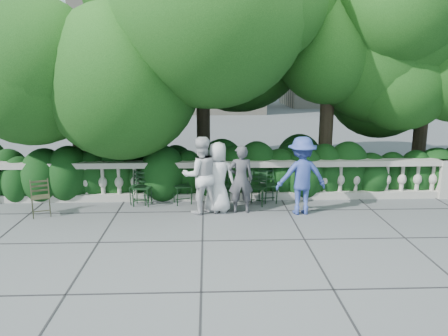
{
  "coord_description": "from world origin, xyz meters",
  "views": [
    {
      "loc": [
        -0.38,
        -8.95,
        3.24
      ],
      "look_at": [
        0.0,
        1.0,
        1.0
      ],
      "focal_mm": 35.0,
      "sensor_mm": 36.0,
      "label": 1
    }
  ],
  "objects_px": {
    "chair_c": "(222,205)",
    "person_older_blue": "(302,176)",
    "person_woman_grey": "(241,179)",
    "chair_b": "(141,207)",
    "chair_a": "(138,206)",
    "person_businessman": "(218,177)",
    "chair_weathered": "(42,218)",
    "chair_d": "(184,205)",
    "person_casual_man": "(201,175)",
    "chair_f": "(269,204)",
    "chair_e": "(255,206)"
  },
  "relations": [
    {
      "from": "chair_a",
      "to": "person_woman_grey",
      "type": "bearing_deg",
      "value": -4.88
    },
    {
      "from": "chair_b",
      "to": "chair_e",
      "type": "relative_size",
      "value": 1.0
    },
    {
      "from": "chair_a",
      "to": "chair_weathered",
      "type": "bearing_deg",
      "value": -148.73
    },
    {
      "from": "chair_a",
      "to": "chair_f",
      "type": "height_order",
      "value": "same"
    },
    {
      "from": "chair_c",
      "to": "chair_d",
      "type": "distance_m",
      "value": 0.92
    },
    {
      "from": "chair_d",
      "to": "chair_b",
      "type": "bearing_deg",
      "value": 167.16
    },
    {
      "from": "chair_c",
      "to": "chair_d",
      "type": "relative_size",
      "value": 1.0
    },
    {
      "from": "person_businessman",
      "to": "chair_weathered",
      "type": "bearing_deg",
      "value": 22.3
    },
    {
      "from": "chair_e",
      "to": "person_businessman",
      "type": "xyz_separation_m",
      "value": [
        -0.91,
        -0.34,
        0.82
      ]
    },
    {
      "from": "chair_e",
      "to": "person_woman_grey",
      "type": "height_order",
      "value": "person_woman_grey"
    },
    {
      "from": "person_businessman",
      "to": "person_casual_man",
      "type": "xyz_separation_m",
      "value": [
        -0.39,
        -0.07,
        0.07
      ]
    },
    {
      "from": "chair_e",
      "to": "person_businessman",
      "type": "relative_size",
      "value": 0.51
    },
    {
      "from": "chair_a",
      "to": "chair_c",
      "type": "xyz_separation_m",
      "value": [
        2.05,
        -0.03,
        0.0
      ]
    },
    {
      "from": "person_businessman",
      "to": "person_woman_grey",
      "type": "bearing_deg",
      "value": -170.89
    },
    {
      "from": "chair_f",
      "to": "person_woman_grey",
      "type": "relative_size",
      "value": 0.53
    },
    {
      "from": "person_woman_grey",
      "to": "person_casual_man",
      "type": "xyz_separation_m",
      "value": [
        -0.91,
        0.01,
        0.1
      ]
    },
    {
      "from": "chair_c",
      "to": "person_older_blue",
      "type": "xyz_separation_m",
      "value": [
        1.79,
        -0.69,
        0.89
      ]
    },
    {
      "from": "chair_b",
      "to": "person_older_blue",
      "type": "height_order",
      "value": "person_older_blue"
    },
    {
      "from": "chair_c",
      "to": "chair_weathered",
      "type": "height_order",
      "value": "same"
    },
    {
      "from": "chair_c",
      "to": "chair_e",
      "type": "height_order",
      "value": "same"
    },
    {
      "from": "person_businessman",
      "to": "person_older_blue",
      "type": "distance_m",
      "value": 1.91
    },
    {
      "from": "chair_weathered",
      "to": "person_older_blue",
      "type": "xyz_separation_m",
      "value": [
        5.85,
        0.12,
        0.89
      ]
    },
    {
      "from": "chair_c",
      "to": "person_businessman",
      "type": "relative_size",
      "value": 0.51
    },
    {
      "from": "chair_f",
      "to": "person_casual_man",
      "type": "bearing_deg",
      "value": -169.51
    },
    {
      "from": "chair_e",
      "to": "person_businessman",
      "type": "height_order",
      "value": "person_businessman"
    },
    {
      "from": "person_woman_grey",
      "to": "person_older_blue",
      "type": "relative_size",
      "value": 0.89
    },
    {
      "from": "chair_e",
      "to": "person_older_blue",
      "type": "bearing_deg",
      "value": -5.01
    },
    {
      "from": "chair_a",
      "to": "chair_d",
      "type": "height_order",
      "value": "same"
    },
    {
      "from": "chair_a",
      "to": "person_casual_man",
      "type": "height_order",
      "value": "person_casual_man"
    },
    {
      "from": "chair_f",
      "to": "person_woman_grey",
      "type": "height_order",
      "value": "person_woman_grey"
    },
    {
      "from": "chair_weathered",
      "to": "person_woman_grey",
      "type": "relative_size",
      "value": 0.53
    },
    {
      "from": "chair_weathered",
      "to": "person_woman_grey",
      "type": "height_order",
      "value": "person_woman_grey"
    },
    {
      "from": "chair_a",
      "to": "person_older_blue",
      "type": "bearing_deg",
      "value": -1.91
    },
    {
      "from": "chair_weathered",
      "to": "chair_a",
      "type": "bearing_deg",
      "value": 1.42
    },
    {
      "from": "chair_c",
      "to": "chair_d",
      "type": "height_order",
      "value": "same"
    },
    {
      "from": "chair_a",
      "to": "chair_f",
      "type": "xyz_separation_m",
      "value": [
        3.22,
        -0.02,
        0.0
      ]
    },
    {
      "from": "chair_e",
      "to": "person_woman_grey",
      "type": "bearing_deg",
      "value": -109.35
    },
    {
      "from": "chair_b",
      "to": "person_woman_grey",
      "type": "xyz_separation_m",
      "value": [
        2.38,
        -0.47,
        0.79
      ]
    },
    {
      "from": "chair_a",
      "to": "person_woman_grey",
      "type": "relative_size",
      "value": 0.53
    },
    {
      "from": "chair_a",
      "to": "chair_c",
      "type": "distance_m",
      "value": 2.05
    },
    {
      "from": "person_older_blue",
      "to": "person_woman_grey",
      "type": "bearing_deg",
      "value": -10.3
    },
    {
      "from": "chair_e",
      "to": "person_businessman",
      "type": "distance_m",
      "value": 1.27
    },
    {
      "from": "person_businessman",
      "to": "person_casual_man",
      "type": "bearing_deg",
      "value": 27.47
    },
    {
      "from": "chair_e",
      "to": "chair_f",
      "type": "distance_m",
      "value": 0.41
    },
    {
      "from": "person_businessman",
      "to": "person_casual_man",
      "type": "height_order",
      "value": "person_casual_man"
    },
    {
      "from": "chair_a",
      "to": "chair_e",
      "type": "xyz_separation_m",
      "value": [
        2.85,
        -0.18,
        0.0
      ]
    },
    {
      "from": "chair_d",
      "to": "person_businessman",
      "type": "height_order",
      "value": "person_businessman"
    },
    {
      "from": "chair_d",
      "to": "person_woman_grey",
      "type": "height_order",
      "value": "person_woman_grey"
    },
    {
      "from": "chair_c",
      "to": "person_casual_man",
      "type": "distance_m",
      "value": 1.16
    },
    {
      "from": "person_woman_grey",
      "to": "person_older_blue",
      "type": "distance_m",
      "value": 1.38
    }
  ]
}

